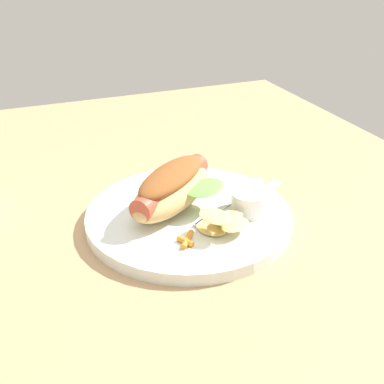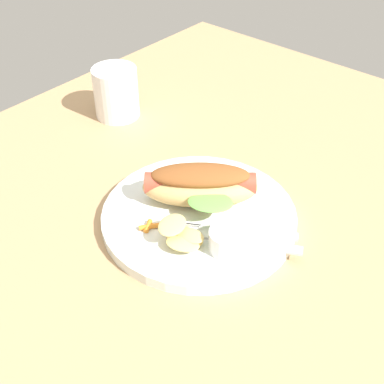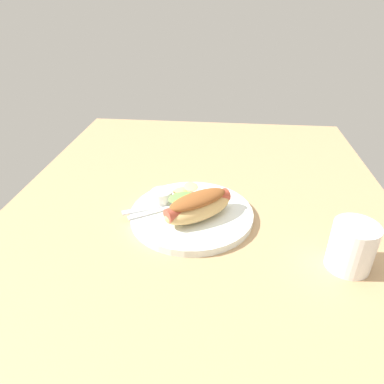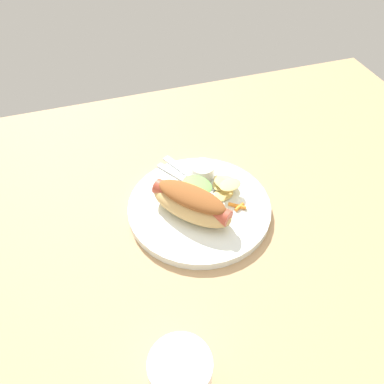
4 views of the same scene
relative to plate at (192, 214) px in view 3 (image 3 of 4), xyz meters
The scene contains 9 objects.
ground_plane 3.82cm from the plate, 153.15° to the left, with size 120.00×90.00×1.80cm, color tan.
plate is the anchor object (origin of this frame).
hot_dog 4.49cm from the plate, 39.49° to the left, with size 15.37×16.48×5.59cm.
sauce_ramekin 8.06cm from the plate, 112.54° to the right, with size 4.71×4.71×2.92cm, color white.
fork 6.55cm from the plate, 87.20° to the right, with size 9.56×14.23×0.40cm.
knife 8.56cm from the plate, 93.62° to the right, with size 14.03×1.40×0.36cm, color silver.
chips_pile 6.50cm from the plate, 160.68° to the right, with size 6.62×7.02×2.88cm.
carrot_garnish 7.27cm from the plate, 156.46° to the left, with size 3.12×2.54×0.68cm.
drinking_cup 32.25cm from the plate, 67.07° to the left, with size 7.82×7.82×8.96cm, color white.
Camera 3 is at (65.65, 4.93, 43.49)cm, focal length 32.50 mm.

